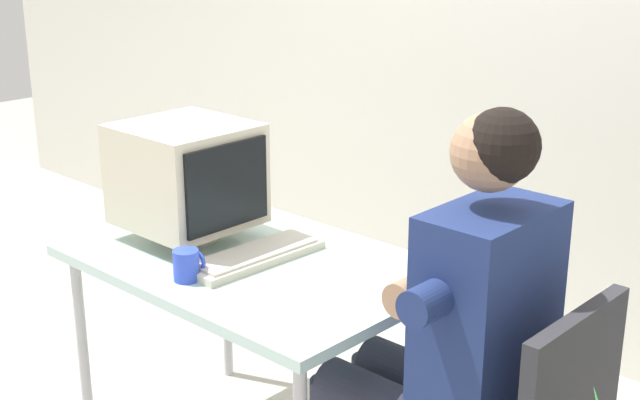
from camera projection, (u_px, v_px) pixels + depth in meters
desk at (254, 275)px, 2.73m from camera, size 1.13×0.75×0.72m
crt_monitor at (187, 175)px, 2.81m from camera, size 0.40×0.37×0.38m
keyboard at (254, 256)px, 2.69m from camera, size 0.17×0.46×0.03m
person_seated at (448, 335)px, 2.27m from camera, size 0.73×0.57×1.31m
desk_mug at (187, 265)px, 2.54m from camera, size 0.08×0.09×0.09m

